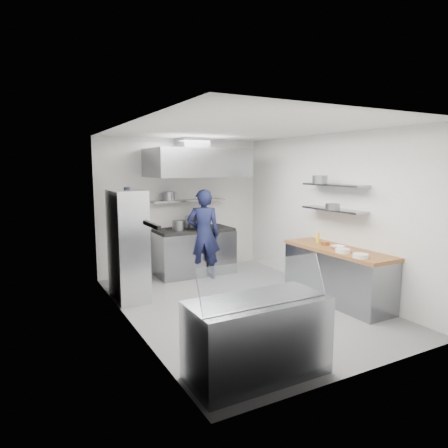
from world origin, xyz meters
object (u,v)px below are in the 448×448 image
gas_range (194,253)px  wire_rack (128,245)px  chef (204,234)px  display_case (257,338)px

gas_range → wire_rack: size_ratio=0.86×
chef → wire_rack: wire_rack is taller
gas_range → wire_rack: 1.94m
gas_range → chef: bearing=-84.6°
gas_range → chef: size_ratio=0.89×
gas_range → display_case: size_ratio=1.07×
chef → wire_rack: 1.76m
gas_range → chef: chef is taller
gas_range → chef: (0.04, -0.39, 0.45)m
chef → display_case: bearing=97.1°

